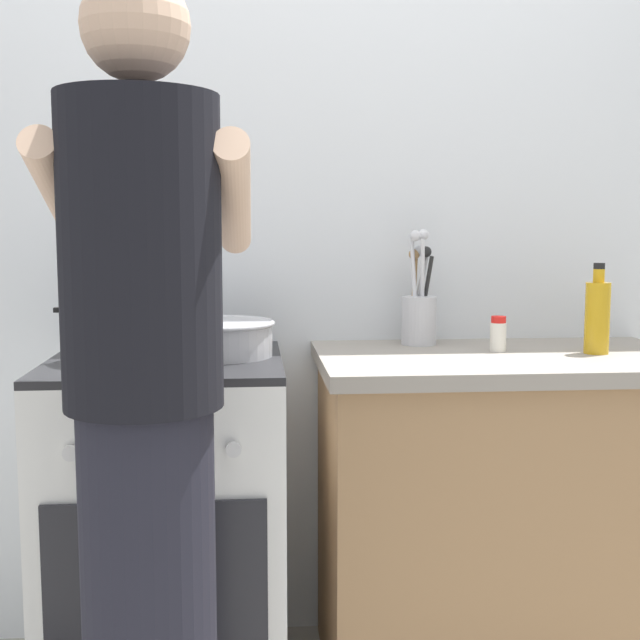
% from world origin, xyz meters
% --- Properties ---
extents(back_wall, '(3.20, 0.10, 2.50)m').
position_xyz_m(back_wall, '(0.20, 0.50, 1.25)').
color(back_wall, silver).
rests_on(back_wall, ground).
extents(countertop, '(1.00, 0.60, 0.90)m').
position_xyz_m(countertop, '(0.55, 0.15, 0.45)').
color(countertop, '#99724C').
rests_on(countertop, ground).
extents(stove_range, '(0.60, 0.62, 0.90)m').
position_xyz_m(stove_range, '(-0.35, 0.15, 0.45)').
color(stove_range, white).
rests_on(stove_range, ground).
extents(pot, '(0.26, 0.19, 0.14)m').
position_xyz_m(pot, '(-0.49, 0.11, 0.97)').
color(pot, '#B2B2B7').
rests_on(pot, stove_range).
extents(mixing_bowl, '(0.29, 0.29, 0.09)m').
position_xyz_m(mixing_bowl, '(-0.21, 0.18, 0.95)').
color(mixing_bowl, '#B7B7BC').
rests_on(mixing_bowl, stove_range).
extents(utensil_crock, '(0.10, 0.10, 0.33)m').
position_xyz_m(utensil_crock, '(0.36, 0.35, 1.00)').
color(utensil_crock, silver).
rests_on(utensil_crock, countertop).
extents(spice_bottle, '(0.04, 0.04, 0.10)m').
position_xyz_m(spice_bottle, '(0.55, 0.19, 0.95)').
color(spice_bottle, silver).
rests_on(spice_bottle, countertop).
extents(oil_bottle, '(0.07, 0.07, 0.24)m').
position_xyz_m(oil_bottle, '(0.80, 0.14, 1.00)').
color(oil_bottle, gold).
rests_on(oil_bottle, countertop).
extents(person, '(0.41, 0.50, 1.70)m').
position_xyz_m(person, '(-0.33, -0.42, 0.86)').
color(person, black).
rests_on(person, ground).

